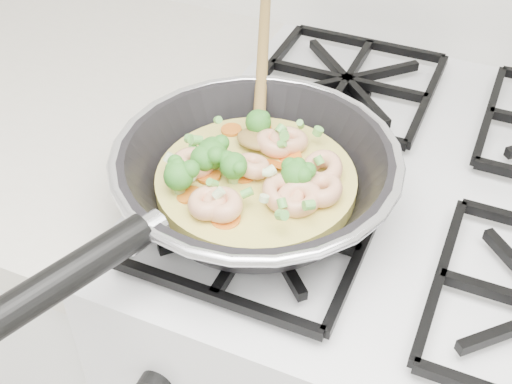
% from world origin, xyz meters
% --- Properties ---
extents(skillet, '(0.31, 0.60, 0.10)m').
position_xyz_m(skillet, '(-0.17, 1.57, 0.96)').
color(skillet, black).
rests_on(skillet, stove).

